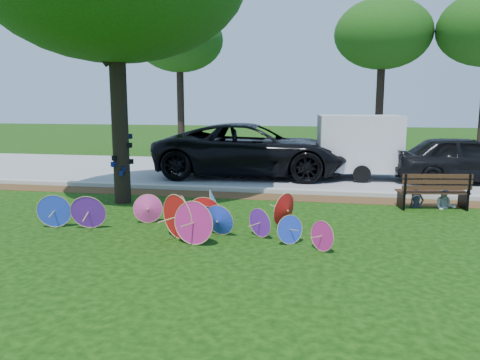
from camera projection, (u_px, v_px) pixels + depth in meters
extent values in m
plane|color=black|center=(197.00, 240.00, 9.38)|extent=(90.00, 90.00, 0.00)
cube|color=#472D16|center=(239.00, 196.00, 13.74)|extent=(90.00, 1.00, 0.01)
cube|color=#B7B5AD|center=(243.00, 190.00, 14.41)|extent=(90.00, 0.30, 0.12)
cube|color=gray|center=(262.00, 172.00, 18.44)|extent=(90.00, 8.00, 0.01)
cylinder|color=black|center=(119.00, 109.00, 12.44)|extent=(0.44, 0.44, 5.06)
cone|color=red|center=(286.00, 210.00, 10.30)|extent=(0.56, 0.76, 0.77)
cone|color=red|center=(180.00, 216.00, 9.36)|extent=(0.88, 0.68, 0.94)
cone|color=#DB3989|center=(148.00, 209.00, 10.58)|extent=(0.67, 0.37, 0.67)
cone|color=purple|center=(89.00, 211.00, 10.13)|extent=(0.83, 0.46, 0.78)
cone|color=#B51F71|center=(195.00, 222.00, 9.04)|extent=(0.88, 0.39, 0.87)
cone|color=#528EE6|center=(215.00, 205.00, 10.80)|extent=(0.38, 0.78, 0.75)
cone|color=blue|center=(55.00, 211.00, 10.25)|extent=(0.77, 0.39, 0.76)
cone|color=red|center=(204.00, 213.00, 9.99)|extent=(0.76, 0.28, 0.76)
cone|color=#B51F71|center=(182.00, 209.00, 10.60)|extent=(0.53, 0.65, 0.65)
cone|color=blue|center=(289.00, 229.00, 9.09)|extent=(0.57, 0.49, 0.58)
cone|color=#B51F71|center=(324.00, 236.00, 8.63)|extent=(0.50, 0.48, 0.58)
cone|color=purple|center=(204.00, 218.00, 9.93)|extent=(0.48, 0.48, 0.57)
cone|color=blue|center=(218.00, 220.00, 9.58)|extent=(0.70, 0.40, 0.67)
cone|color=purple|center=(261.00, 222.00, 9.50)|extent=(0.57, 0.47, 0.62)
imported|color=black|center=(251.00, 150.00, 17.23)|extent=(7.23, 3.67, 1.96)
imported|color=black|center=(465.00, 159.00, 15.83)|extent=(4.86, 2.25, 1.61)
cube|color=silver|center=(359.00, 143.00, 16.63)|extent=(2.94, 2.01, 2.56)
imported|color=#313643|center=(418.00, 187.00, 12.18)|extent=(0.45, 0.36, 1.07)
imported|color=silver|center=(446.00, 189.00, 12.05)|extent=(0.58, 0.49, 1.05)
cylinder|color=black|center=(181.00, 106.00, 23.96)|extent=(0.36, 0.36, 5.00)
ellipsoid|color=#1C370C|center=(179.00, 40.00, 23.42)|extent=(4.40, 4.40, 3.20)
cylinder|color=black|center=(379.00, 107.00, 21.88)|extent=(0.36, 0.36, 5.00)
ellipsoid|color=#1C370C|center=(383.00, 34.00, 21.34)|extent=(4.40, 4.40, 3.20)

